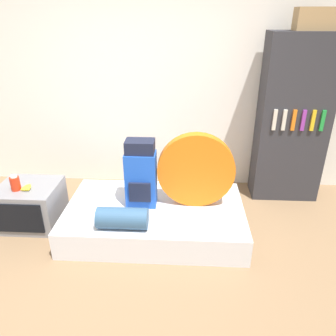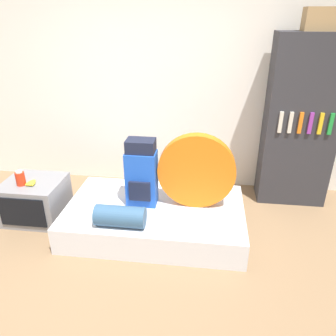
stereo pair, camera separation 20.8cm
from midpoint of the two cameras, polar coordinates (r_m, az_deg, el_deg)
The scene contains 11 objects.
ground_plane at distance 3.06m, azimuth -8.80°, elevation -19.17°, with size 16.00×16.00×0.00m, color #846647.
wall_back at distance 4.21m, azimuth -4.65°, elevation 13.91°, with size 8.00×0.05×2.60m.
bed at distance 3.56m, azimuth -3.96°, elevation -8.63°, with size 1.86×1.12×0.29m.
backpack at distance 3.37m, azimuth -6.51°, elevation -1.20°, with size 0.31×0.24×0.72m.
tent_bag at distance 3.33m, azimuth 3.12°, elevation -0.44°, with size 0.79×0.11×0.79m.
sleeping_roll at distance 3.15m, azimuth -9.85°, elevation -8.65°, with size 0.48×0.21×0.21m.
television at distance 3.95m, azimuth -24.21°, elevation -5.87°, with size 0.63×0.58×0.46m.
canister at distance 3.79m, azimuth -26.52°, elevation -2.40°, with size 0.10×0.10×0.16m.
banana_bunch at distance 3.78m, azimuth -24.77°, elevation -3.08°, with size 0.11×0.14×0.04m.
bookshelf at distance 4.12m, azimuth 19.52°, elevation 7.75°, with size 0.79×0.40×1.96m.
cardboard_box at distance 3.98m, azimuth 22.99°, elevation 22.81°, with size 0.43×0.21×0.22m.
Camera 1 is at (0.46, -2.13, 2.13)m, focal length 35.00 mm.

